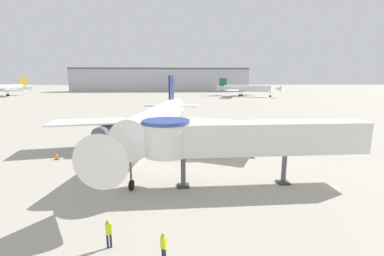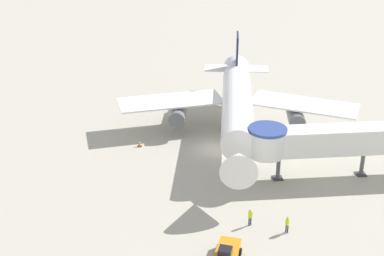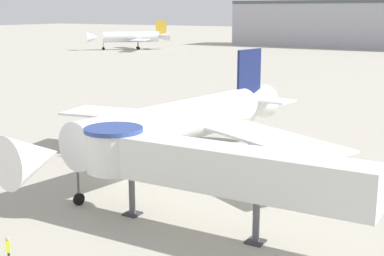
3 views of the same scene
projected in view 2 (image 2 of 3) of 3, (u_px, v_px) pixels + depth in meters
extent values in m
plane|color=#A8A393|center=(214.00, 149.00, 64.45)|extent=(800.00, 800.00, 0.00)
cylinder|color=white|center=(237.00, 106.00, 65.27)|extent=(6.73, 22.15, 3.70)
cone|color=white|center=(238.00, 163.00, 52.20)|extent=(4.24, 4.55, 3.70)
cone|color=white|center=(236.00, 73.00, 76.33)|extent=(4.45, 6.02, 3.70)
cube|color=white|center=(170.00, 101.00, 68.50)|extent=(13.93, 7.25, 0.22)
cube|color=white|center=(304.00, 104.00, 67.47)|extent=(14.13, 10.35, 0.22)
cube|color=#141E4C|center=(237.00, 51.00, 74.68)|extent=(0.81, 4.09, 4.82)
cube|color=white|center=(236.00, 68.00, 76.31)|extent=(9.33, 4.10, 0.18)
cylinder|color=#565960|center=(178.00, 114.00, 67.84)|extent=(2.59, 4.34, 2.04)
cylinder|color=#565960|center=(296.00, 117.00, 66.94)|extent=(2.59, 4.34, 2.04)
cylinder|color=#4C4C51|center=(237.00, 170.00, 56.75)|extent=(0.18, 0.18, 2.13)
cylinder|color=black|center=(237.00, 179.00, 57.20)|extent=(0.38, 0.93, 0.90)
cylinder|color=#4C4C51|center=(223.00, 118.00, 69.07)|extent=(0.22, 0.22, 2.13)
cylinder|color=black|center=(223.00, 126.00, 69.52)|extent=(0.52, 0.95, 0.90)
cylinder|color=#4C4C51|center=(249.00, 119.00, 68.87)|extent=(0.22, 0.22, 2.13)
cylinder|color=black|center=(249.00, 127.00, 69.32)|extent=(0.52, 0.95, 0.90)
cube|color=silver|center=(350.00, 139.00, 56.90)|extent=(18.04, 2.96, 2.80)
cylinder|color=silver|center=(267.00, 143.00, 56.14)|extent=(3.90, 3.90, 2.80)
cylinder|color=navy|center=(268.00, 129.00, 55.49)|extent=(4.10, 4.10, 0.30)
cylinder|color=#56565B|center=(278.00, 166.00, 57.49)|extent=(0.44, 0.44, 3.03)
cube|color=#333338|center=(277.00, 178.00, 58.10)|extent=(1.10, 1.10, 0.12)
cylinder|color=#56565B|center=(362.00, 163.00, 58.28)|extent=(0.44, 0.44, 3.03)
cube|color=#333338|center=(361.00, 174.00, 58.90)|extent=(1.10, 1.10, 0.12)
cube|color=orange|center=(227.00, 253.00, 45.34)|extent=(2.92, 4.00, 0.79)
cube|color=black|center=(225.00, 252.00, 44.32)|extent=(1.37, 1.31, 0.71)
cylinder|color=black|center=(219.00, 248.00, 46.60)|extent=(0.50, 0.73, 0.67)
cylinder|color=black|center=(240.00, 252.00, 46.15)|extent=(0.50, 0.73, 0.67)
cube|color=black|center=(333.00, 143.00, 65.93)|extent=(0.48, 0.48, 0.04)
cone|color=orange|center=(334.00, 140.00, 65.76)|extent=(0.33, 0.33, 0.75)
cylinder|color=white|center=(334.00, 140.00, 65.72)|extent=(0.18, 0.18, 0.09)
cube|color=black|center=(140.00, 146.00, 65.17)|extent=(0.50, 0.50, 0.04)
cone|color=orange|center=(140.00, 143.00, 64.99)|extent=(0.34, 0.34, 0.78)
cylinder|color=white|center=(139.00, 143.00, 64.95)|extent=(0.19, 0.19, 0.09)
cylinder|color=#1E2338|center=(286.00, 228.00, 49.11)|extent=(0.12, 0.12, 0.83)
cylinder|color=#1E2338|center=(288.00, 229.00, 49.02)|extent=(0.12, 0.12, 0.83)
cube|color=#D1E019|center=(287.00, 222.00, 48.75)|extent=(0.37, 0.36, 0.66)
sphere|color=tan|center=(288.00, 218.00, 48.57)|extent=(0.22, 0.22, 0.22)
cylinder|color=#1E2338|center=(251.00, 221.00, 50.13)|extent=(0.12, 0.12, 0.86)
cylinder|color=#1E2338|center=(249.00, 222.00, 50.07)|extent=(0.12, 0.12, 0.86)
cube|color=#D1E019|center=(250.00, 215.00, 49.77)|extent=(0.38, 0.28, 0.68)
sphere|color=tan|center=(250.00, 210.00, 49.58)|extent=(0.23, 0.23, 0.23)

